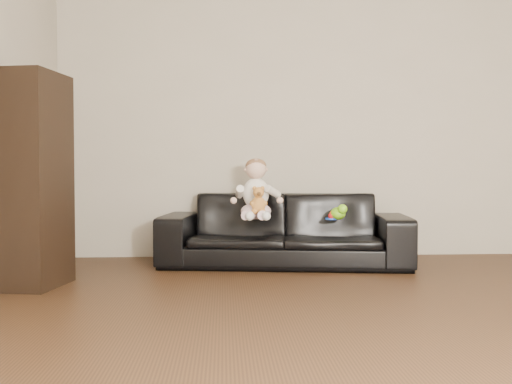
{
  "coord_description": "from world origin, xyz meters",
  "views": [
    {
      "loc": [
        -1.03,
        -2.43,
        0.77
      ],
      "look_at": [
        -0.77,
        2.15,
        0.61
      ],
      "focal_mm": 40.0,
      "sensor_mm": 36.0,
      "label": 1
    }
  ],
  "objects": [
    {
      "name": "floor",
      "position": [
        0.0,
        0.0,
        0.0
      ],
      "size": [
        5.5,
        5.5,
        0.0
      ],
      "primitive_type": "plane",
      "color": "#3D2615",
      "rests_on": "ground"
    },
    {
      "name": "wall_back",
      "position": [
        0.0,
        2.75,
        1.3
      ],
      "size": [
        5.0,
        0.0,
        5.0
      ],
      "primitive_type": "plane",
      "rotation": [
        1.57,
        0.0,
        0.0
      ],
      "color": "#B8AE9B",
      "rests_on": "ground"
    },
    {
      "name": "sofa",
      "position": [
        -0.53,
        2.25,
        0.29
      ],
      "size": [
        2.1,
        1.04,
        0.59
      ],
      "primitive_type": "imported",
      "rotation": [
        0.0,
        0.0,
        -0.13
      ],
      "color": "black",
      "rests_on": "floor"
    },
    {
      "name": "cabinet",
      "position": [
        -2.3,
        1.45,
        0.71
      ],
      "size": [
        0.44,
        0.55,
        1.43
      ],
      "primitive_type": "cube",
      "rotation": [
        0.0,
        0.0,
        -0.19
      ],
      "color": "black",
      "rests_on": "floor"
    },
    {
      "name": "shelf_item",
      "position": [
        -2.28,
        1.45,
        1.04
      ],
      "size": [
        0.22,
        0.28,
        0.28
      ],
      "primitive_type": "cube",
      "rotation": [
        0.0,
        0.0,
        -0.19
      ],
      "color": "silver",
      "rests_on": "cabinet"
    },
    {
      "name": "baby",
      "position": [
        -0.77,
        2.14,
        0.6
      ],
      "size": [
        0.38,
        0.45,
        0.49
      ],
      "rotation": [
        0.0,
        0.0,
        -0.33
      ],
      "color": "#F5CFD9",
      "rests_on": "sofa"
    },
    {
      "name": "teddy_bear",
      "position": [
        -0.76,
        1.99,
        0.55
      ],
      "size": [
        0.13,
        0.13,
        0.21
      ],
      "rotation": [
        0.0,
        0.0,
        -0.21
      ],
      "color": "#C48138",
      "rests_on": "sofa"
    },
    {
      "name": "toy_green",
      "position": [
        -0.12,
        2.06,
        0.44
      ],
      "size": [
        0.13,
        0.16,
        0.1
      ],
      "primitive_type": "ellipsoid",
      "rotation": [
        0.0,
        0.0,
        0.08
      ],
      "color": "#81E31A",
      "rests_on": "sofa"
    },
    {
      "name": "toy_rattle",
      "position": [
        -0.16,
        2.06,
        0.42
      ],
      "size": [
        0.07,
        0.07,
        0.06
      ],
      "primitive_type": "sphere",
      "rotation": [
        0.0,
        0.0,
        -0.31
      ],
      "color": "red",
      "rests_on": "sofa"
    },
    {
      "name": "toy_blue_disc",
      "position": [
        -0.17,
        2.08,
        0.39
      ],
      "size": [
        0.1,
        0.1,
        0.01
      ],
      "primitive_type": "cylinder",
      "rotation": [
        0.0,
        0.0,
        -0.04
      ],
      "color": "blue",
      "rests_on": "sofa"
    }
  ]
}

